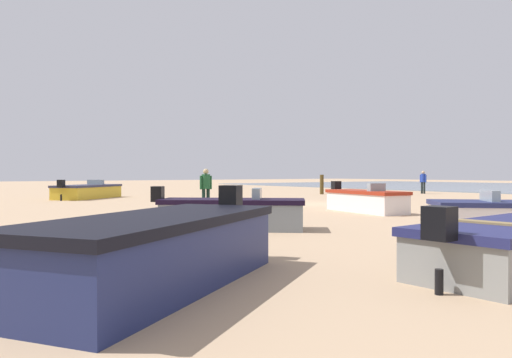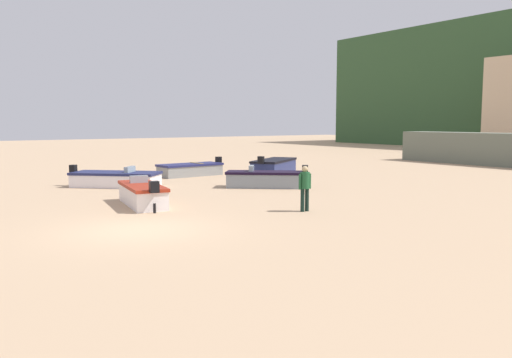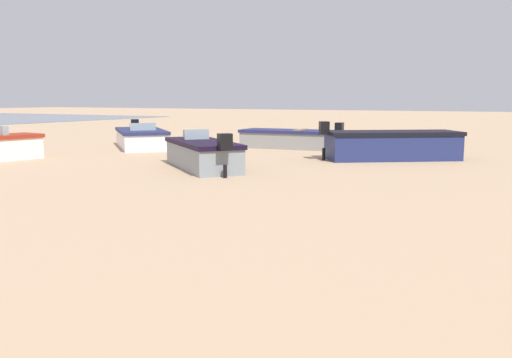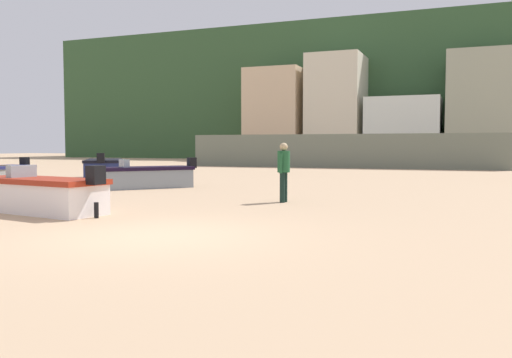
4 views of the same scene
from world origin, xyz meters
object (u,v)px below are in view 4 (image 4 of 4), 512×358
(boat_white_2, at_px, (39,195))
(beach_walker_distant, at_px, (284,167))
(boat_grey_6, at_px, (142,177))
(boat_navy_1, at_px, (104,169))

(boat_white_2, relative_size, beach_walker_distant, 2.40)
(boat_white_2, height_order, beach_walker_distant, beach_walker_distant)
(boat_white_2, xyz_separation_m, beach_walker_distant, (4.54, 4.21, 0.54))
(boat_grey_6, bearing_deg, boat_white_2, 144.42)
(beach_walker_distant, bearing_deg, boat_white_2, -45.46)
(boat_white_2, distance_m, boat_grey_6, 7.21)
(beach_walker_distant, bearing_deg, boat_grey_6, -111.92)
(boat_navy_1, relative_size, boat_white_2, 1.12)
(boat_navy_1, bearing_deg, boat_grey_6, -74.73)
(boat_grey_6, bearing_deg, beach_walker_distant, -163.73)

